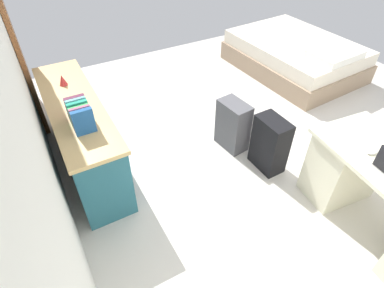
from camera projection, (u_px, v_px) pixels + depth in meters
The scene contains 10 objects.
ground_plane at pixel (269, 143), 3.74m from camera, with size 5.85×5.85×0.00m, color beige.
wall_back at pixel (20, 107), 2.07m from camera, with size 4.85×0.10×2.54m, color silver.
door_wooden at pixel (14, 39), 3.50m from camera, with size 0.88×0.05×2.04m, color brown.
credenza at pixel (82, 135), 3.24m from camera, with size 1.80×0.48×0.78m.
bed at pixel (295, 56), 4.94m from camera, with size 1.98×1.51×0.58m.
suitcase_black at pixel (270, 144), 3.27m from camera, with size 0.36×0.22×0.60m, color black.
suitcase_spare_grey at pixel (233, 125), 3.53m from camera, with size 0.36×0.22×0.57m, color #4C4C51.
computer_mouse at pixel (372, 152), 2.52m from camera, with size 0.06×0.10×0.03m, color white.
book_row at pixel (80, 114), 2.67m from camera, with size 0.32×0.17×0.23m.
figurine_small at pixel (62, 80), 3.20m from camera, with size 0.08×0.08×0.11m, color red.
Camera 1 is at (-2.05, 2.16, 2.44)m, focal length 29.89 mm.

